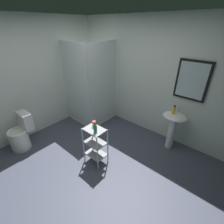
% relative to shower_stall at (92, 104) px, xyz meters
% --- Properties ---
extents(ground_plane, '(4.20, 4.20, 0.02)m').
position_rel_shower_stall_xyz_m(ground_plane, '(1.20, -1.22, -0.47)').
color(ground_plane, '#434759').
extents(wall_back, '(4.20, 0.14, 2.50)m').
position_rel_shower_stall_xyz_m(wall_back, '(1.21, 0.62, 0.79)').
color(wall_back, silver).
rests_on(wall_back, ground_plane).
extents(wall_left, '(0.10, 4.20, 2.50)m').
position_rel_shower_stall_xyz_m(wall_left, '(-0.65, -1.22, 0.79)').
color(wall_left, silver).
rests_on(wall_left, ground_plane).
extents(shower_stall, '(0.92, 0.92, 2.00)m').
position_rel_shower_stall_xyz_m(shower_stall, '(0.00, 0.00, 0.00)').
color(shower_stall, white).
rests_on(shower_stall, ground_plane).
extents(pedestal_sink, '(0.46, 0.37, 0.81)m').
position_rel_shower_stall_xyz_m(pedestal_sink, '(2.05, 0.30, 0.12)').
color(pedestal_sink, white).
rests_on(pedestal_sink, ground_plane).
extents(sink_faucet, '(0.03, 0.03, 0.10)m').
position_rel_shower_stall_xyz_m(sink_faucet, '(2.05, 0.42, 0.40)').
color(sink_faucet, silver).
rests_on(sink_faucet, pedestal_sink).
extents(toilet, '(0.37, 0.49, 0.76)m').
position_rel_shower_stall_xyz_m(toilet, '(-0.28, -1.72, -0.15)').
color(toilet, white).
rests_on(toilet, ground_plane).
extents(storage_cart, '(0.38, 0.28, 0.74)m').
position_rel_shower_stall_xyz_m(storage_cart, '(1.18, -1.00, -0.03)').
color(storage_cart, silver).
rests_on(storage_cart, ground_plane).
extents(hand_soap_bottle, '(0.06, 0.06, 0.17)m').
position_rel_shower_stall_xyz_m(hand_soap_bottle, '(2.02, 0.27, 0.42)').
color(hand_soap_bottle, gold).
rests_on(hand_soap_bottle, pedestal_sink).
extents(body_wash_bottle_green, '(0.06, 0.06, 0.18)m').
position_rel_shower_stall_xyz_m(body_wash_bottle_green, '(1.25, -1.05, 0.36)').
color(body_wash_bottle_green, '#29905A').
rests_on(body_wash_bottle_green, storage_cart).
extents(rinse_cup, '(0.07, 0.07, 0.11)m').
position_rel_shower_stall_xyz_m(rinse_cup, '(1.12, -0.94, 0.33)').
color(rinse_cup, '#B24742').
rests_on(rinse_cup, storage_cart).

